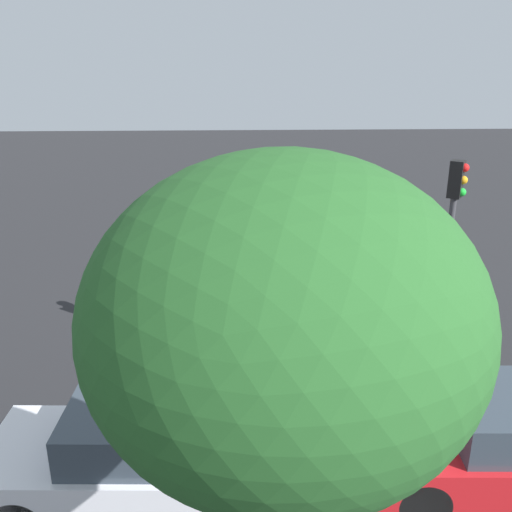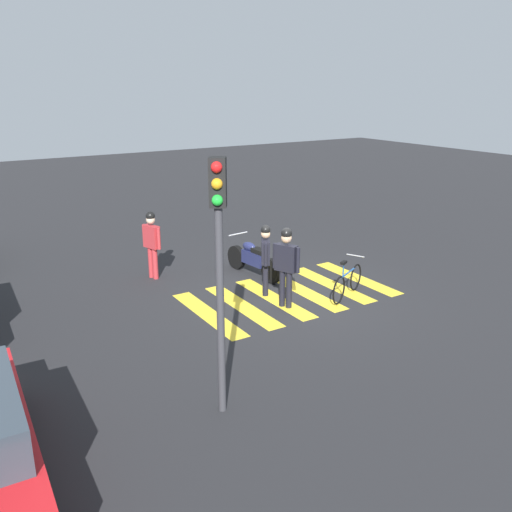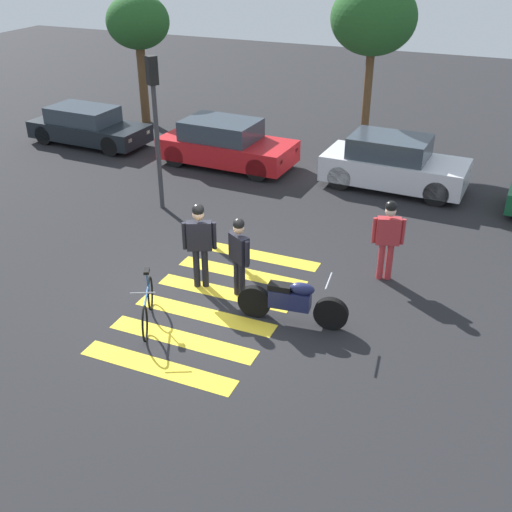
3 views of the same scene
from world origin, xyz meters
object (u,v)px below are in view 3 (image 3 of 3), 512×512
object	(u,v)px
police_motorcycle	(292,301)
car_white_van	(393,164)
pedestrian_bystander	(388,235)
leaning_bicycle	(148,306)
officer_by_motorcycle	(239,252)
car_black_suv	(88,126)
officer_on_foot	(199,239)
traffic_light_pole	(155,109)
car_red_convertible	(226,144)

from	to	relation	value
police_motorcycle	car_white_van	size ratio (longest dim) A/B	0.53
pedestrian_bystander	car_white_van	bearing A→B (deg)	100.57
leaning_bicycle	car_white_van	size ratio (longest dim) A/B	0.38
officer_by_motorcycle	car_black_suv	size ratio (longest dim) A/B	0.41
car_white_van	police_motorcycle	bearing A→B (deg)	-92.07
car_black_suv	officer_by_motorcycle	bearing A→B (deg)	-38.25
officer_on_foot	car_black_suv	distance (m)	10.83
car_white_van	traffic_light_pole	bearing A→B (deg)	-144.60
leaning_bicycle	traffic_light_pole	size ratio (longest dim) A/B	0.39
car_black_suv	traffic_light_pole	world-z (taller)	traffic_light_pole
officer_by_motorcycle	car_white_van	size ratio (longest dim) A/B	0.43
officer_by_motorcycle	pedestrian_bystander	bearing A→B (deg)	36.02
police_motorcycle	officer_by_motorcycle	world-z (taller)	officer_by_motorcycle
police_motorcycle	officer_by_motorcycle	bearing A→B (deg)	160.10
leaning_bicycle	officer_on_foot	size ratio (longest dim) A/B	0.83
car_white_van	car_red_convertible	bearing A→B (deg)	-178.31
leaning_bicycle	officer_by_motorcycle	xyz separation A→B (m)	(1.21, 1.59, 0.64)
leaning_bicycle	traffic_light_pole	xyz separation A→B (m)	(-2.64, 4.93, 2.33)
traffic_light_pole	car_red_convertible	bearing A→B (deg)	87.49
car_red_convertible	traffic_light_pole	xyz separation A→B (m)	(-0.16, -3.72, 2.02)
car_black_suv	leaning_bicycle	bearing A→B (deg)	-48.07
police_motorcycle	car_white_van	bearing A→B (deg)	87.93
car_black_suv	traffic_light_pole	xyz separation A→B (m)	(5.21, -3.81, 2.09)
police_motorcycle	officer_by_motorcycle	distance (m)	1.52
officer_by_motorcycle	car_black_suv	world-z (taller)	officer_by_motorcycle
leaning_bicycle	officer_on_foot	world-z (taller)	officer_on_foot
officer_by_motorcycle	car_white_van	world-z (taller)	officer_by_motorcycle
leaning_bicycle	car_black_suv	bearing A→B (deg)	131.93
officer_on_foot	traffic_light_pole	size ratio (longest dim) A/B	0.47
leaning_bicycle	officer_by_motorcycle	distance (m)	2.10
car_white_van	officer_by_motorcycle	bearing A→B (deg)	-102.54
leaning_bicycle	pedestrian_bystander	world-z (taller)	pedestrian_bystander
officer_on_foot	car_red_convertible	xyz separation A→B (m)	(-2.78, 7.02, -0.43)
police_motorcycle	pedestrian_bystander	world-z (taller)	pedestrian_bystander
police_motorcycle	car_white_van	world-z (taller)	car_white_van
police_motorcycle	leaning_bicycle	size ratio (longest dim) A/B	1.37
police_motorcycle	officer_by_motorcycle	xyz separation A→B (m)	(-1.33, 0.48, 0.56)
officer_on_foot	leaning_bicycle	bearing A→B (deg)	-100.46
officer_on_foot	pedestrian_bystander	bearing A→B (deg)	27.80
car_red_convertible	leaning_bicycle	bearing A→B (deg)	-74.04
leaning_bicycle	car_black_suv	world-z (taller)	car_black_suv
police_motorcycle	officer_on_foot	bearing A→B (deg)	167.00
officer_on_foot	police_motorcycle	bearing A→B (deg)	-13.00
leaning_bicycle	traffic_light_pole	bearing A→B (deg)	118.14
car_red_convertible	officer_by_motorcycle	bearing A→B (deg)	-62.41
police_motorcycle	officer_on_foot	world-z (taller)	officer_on_foot
leaning_bicycle	car_red_convertible	size ratio (longest dim) A/B	0.37
police_motorcycle	pedestrian_bystander	size ratio (longest dim) A/B	1.19
police_motorcycle	leaning_bicycle	world-z (taller)	police_motorcycle
officer_on_foot	traffic_light_pole	bearing A→B (deg)	131.69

